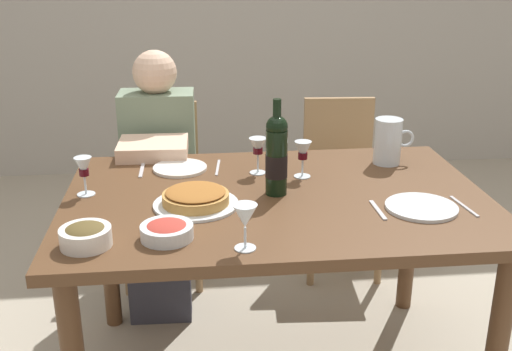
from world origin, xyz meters
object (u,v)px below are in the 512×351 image
Objects in this scene: olive_bowl at (86,235)px; water_pitcher at (388,144)px; salad_bowl at (167,230)px; dinner_plate_left_setting at (421,207)px; chair_right at (340,174)px; wine_glass_right_diner at (303,152)px; dining_table at (276,219)px; baked_tart at (196,198)px; diner_left at (158,174)px; wine_bottle at (275,155)px; dinner_plate_right_setting at (180,168)px; chair_left at (163,180)px; wine_glass_centre at (245,218)px; wine_glass_left_diner at (258,148)px; wine_glass_spare at (84,169)px.

water_pitcher is at bearing 29.74° from olive_bowl.
dinner_plate_left_setting is at bearing 9.20° from salad_bowl.
salad_bowl is 1.50m from chair_right.
salad_bowl is 1.13× the size of wine_glass_right_diner.
olive_bowl is (-0.61, -0.34, 0.13)m from dining_table.
baked_tart is at bearing -166.95° from dining_table.
diner_left is at bearing 139.47° from wine_glass_right_diner.
wine_bottle reaches higher than baked_tart.
dining_table is 10.57× the size of wine_glass_right_diner.
chair_left is (-0.10, 0.60, -0.27)m from dinner_plate_right_setting.
wine_glass_centre is 0.66m from dinner_plate_left_setting.
olive_bowl is 1.09× the size of wine_glass_centre.
dining_table is 4.34× the size of wine_bottle.
salad_bowl is at bearing 94.90° from chair_left.
wine_glass_centre reaches higher than dinner_plate_left_setting.
wine_glass_right_diner is (0.41, 0.24, 0.07)m from baked_tart.
wine_glass_right_diner is at bearing 54.82° from dining_table.
wine_glass_centre reaches higher than salad_bowl.
olive_bowl is at bearing 171.56° from wine_glass_centre.
dinner_plate_right_setting is (-0.20, 0.71, -0.09)m from wine_glass_centre.
dinner_plate_left_setting is at bearing -38.60° from wine_glass_left_diner.
wine_glass_right_diner is at bearing 30.48° from baked_tart.
baked_tart is at bearing -129.30° from wine_glass_left_diner.
salad_bowl is at bearing 59.21° from chair_right.
baked_tart is 0.42m from wine_glass_spare.
wine_bottle is at bearing 41.16° from salad_bowl.
wine_glass_centre is 1.14m from diner_left.
dinner_plate_left_setting is (0.76, -0.11, -0.02)m from baked_tart.
wine_glass_left_diner is (0.57, 0.57, 0.07)m from olive_bowl.
water_pitcher is 0.21× the size of chair_left.
olive_bowl is 0.42m from wine_glass_spare.
dinner_plate_left_setting is (0.47, -0.17, 0.10)m from dining_table.
wine_bottle is 0.51m from salad_bowl.
dining_table is 0.24m from wine_bottle.
wine_glass_right_diner is at bearing -15.86° from dinner_plate_right_setting.
salad_bowl is at bearing -135.85° from wine_glass_right_diner.
dinner_plate_right_setting is (-0.06, 0.37, -0.02)m from baked_tart.
wine_bottle is 0.21m from wine_glass_right_diner.
olive_bowl is (-0.33, -0.27, 0.01)m from baked_tart.
baked_tart is at bearing 104.34° from diner_left.
water_pitcher is at bearing 148.79° from chair_left.
olive_bowl is at bearing -145.28° from wine_glass_right_diner.
dinner_plate_right_setting is at bearing 86.97° from salad_bowl.
chair_right is at bearing 49.11° from olive_bowl.
wine_bottle is 2.27× the size of olive_bowl.
wine_glass_centre is at bearing -110.17° from dining_table.
water_pitcher is 0.77× the size of dinner_plate_left_setting.
wine_glass_centre is (-0.64, -0.70, 0.02)m from water_pitcher.
wine_glass_centre is at bearing 104.47° from chair_left.
dining_table is 1.29× the size of diner_left.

